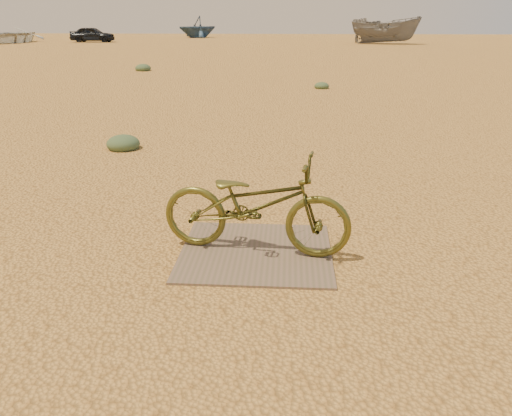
# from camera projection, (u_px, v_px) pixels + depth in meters

# --- Properties ---
(ground) EXTENTS (120.00, 120.00, 0.00)m
(ground) POSITION_uv_depth(u_px,v_px,m) (262.00, 264.00, 4.53)
(ground) COLOR gold
(ground) RESTS_ON ground
(plywood_board) EXTENTS (1.42, 1.31, 0.02)m
(plywood_board) POSITION_uv_depth(u_px,v_px,m) (256.00, 252.00, 4.74)
(plywood_board) COLOR brown
(plywood_board) RESTS_ON ground
(bicycle) EXTENTS (1.84, 0.87, 0.93)m
(bicycle) POSITION_uv_depth(u_px,v_px,m) (255.00, 205.00, 4.58)
(bicycle) COLOR #504E1C
(bicycle) RESTS_ON plywood_board
(car) EXTENTS (3.64, 1.56, 1.22)m
(car) POSITION_uv_depth(u_px,v_px,m) (92.00, 34.00, 41.79)
(car) COLOR black
(car) RESTS_ON ground
(boat_near_left) EXTENTS (4.22, 5.89, 1.22)m
(boat_near_left) POSITION_uv_depth(u_px,v_px,m) (8.00, 35.00, 40.65)
(boat_near_left) COLOR beige
(boat_near_left) RESTS_ON ground
(boat_far_left) EXTENTS (5.19, 5.07, 2.07)m
(boat_far_left) POSITION_uv_depth(u_px,v_px,m) (197.00, 27.00, 49.88)
(boat_far_left) COLOR #324F71
(boat_far_left) RESTS_ON ground
(boat_mid_right) EXTENTS (5.62, 3.35, 2.04)m
(boat_mid_right) POSITION_uv_depth(u_px,v_px,m) (385.00, 30.00, 38.89)
(boat_mid_right) COLOR slate
(boat_mid_right) RESTS_ON ground
(kale_a) EXTENTS (0.55, 0.55, 0.30)m
(kale_a) POSITION_uv_depth(u_px,v_px,m) (124.00, 149.00, 8.44)
(kale_a) COLOR #4A5F3E
(kale_a) RESTS_ON ground
(kale_b) EXTENTS (0.45, 0.45, 0.25)m
(kale_b) POSITION_uv_depth(u_px,v_px,m) (322.00, 88.00, 15.40)
(kale_b) COLOR #4A5F3E
(kale_b) RESTS_ON ground
(kale_c) EXTENTS (0.63, 0.63, 0.35)m
(kale_c) POSITION_uv_depth(u_px,v_px,m) (143.00, 71.00, 20.31)
(kale_c) COLOR #4A5F3E
(kale_c) RESTS_ON ground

